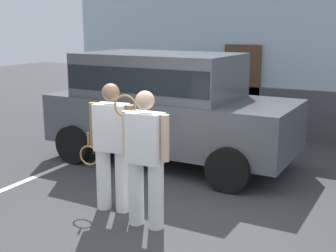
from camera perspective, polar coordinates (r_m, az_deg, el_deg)
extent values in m
plane|color=#38383A|center=(6.02, -2.23, -12.41)|extent=(40.00, 40.00, 0.00)
cube|color=silver|center=(8.63, -13.11, -4.85)|extent=(0.12, 4.40, 0.01)
cube|color=silver|center=(11.07, 13.14, 8.39)|extent=(10.88, 0.30, 3.58)
cube|color=#4C4C51|center=(11.04, 12.57, 1.90)|extent=(9.14, 0.10, 1.10)
cube|color=brown|center=(11.12, 9.31, 4.72)|extent=(0.90, 0.06, 2.10)
cube|color=#4C4F54|center=(8.44, 0.36, 0.69)|extent=(4.67, 2.07, 0.90)
cube|color=#4C4F54|center=(8.43, -1.13, 6.52)|extent=(2.96, 1.86, 0.80)
cube|color=black|center=(8.43, -1.13, 6.38)|extent=(2.90, 1.88, 0.44)
cylinder|color=black|center=(8.82, 12.25, -2.03)|extent=(0.73, 0.29, 0.72)
cylinder|color=black|center=(7.09, 7.69, -5.46)|extent=(0.73, 0.29, 0.72)
cylinder|color=black|center=(10.12, -4.74, 0.10)|extent=(0.73, 0.29, 0.72)
cylinder|color=black|center=(8.65, -11.77, -2.28)|extent=(0.73, 0.29, 0.72)
cylinder|color=white|center=(6.31, -5.77, -6.99)|extent=(0.20, 0.20, 0.87)
cylinder|color=white|center=(6.44, -8.15, -6.65)|extent=(0.20, 0.20, 0.87)
cube|color=white|center=(6.16, -7.16, -0.16)|extent=(0.47, 0.33, 0.65)
sphere|color=#8C6647|center=(6.08, -7.28, 4.26)|extent=(0.24, 0.24, 0.24)
cylinder|color=#8C6647|center=(6.04, -4.83, -0.10)|extent=(0.11, 0.11, 0.59)
cylinder|color=#8C6647|center=(6.29, -9.42, 0.28)|extent=(0.11, 0.11, 0.59)
torus|color=olive|center=(6.51, -10.01, -3.70)|extent=(0.37, 0.07, 0.37)
cylinder|color=olive|center=(6.45, -10.09, -1.69)|extent=(0.03, 0.03, 0.20)
cylinder|color=white|center=(5.77, -1.53, -8.89)|extent=(0.20, 0.20, 0.86)
cylinder|color=white|center=(5.91, -4.05, -8.40)|extent=(0.20, 0.20, 0.86)
cube|color=white|center=(5.61, -2.88, -1.51)|extent=(0.44, 0.28, 0.64)
sphere|color=beige|center=(5.52, -2.94, 3.27)|extent=(0.24, 0.24, 0.24)
cylinder|color=beige|center=(5.48, -0.40, -1.55)|extent=(0.11, 0.11, 0.58)
cylinder|color=beige|center=(5.74, -5.26, -0.94)|extent=(0.11, 0.11, 0.58)
torus|color=olive|center=(5.74, -5.45, 2.54)|extent=(0.29, 0.11, 0.29)
cylinder|color=olive|center=(5.78, -5.40, 0.25)|extent=(0.03, 0.03, 0.20)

